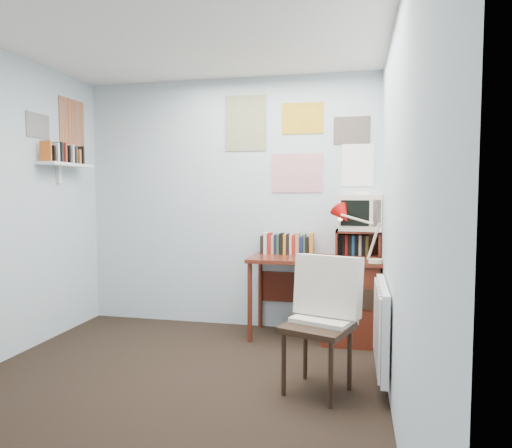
{
  "coord_description": "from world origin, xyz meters",
  "views": [
    {
      "loc": [
        1.26,
        -2.73,
        1.36
      ],
      "look_at": [
        0.44,
        1.05,
        1.09
      ],
      "focal_mm": 32.0,
      "sensor_mm": 36.0,
      "label": 1
    }
  ],
  "objects_px": {
    "tv_riser": "(358,244)",
    "crt_tv": "(362,211)",
    "desk_chair": "(317,328)",
    "desk_lamp": "(376,237)",
    "desk": "(344,297)",
    "wall_shelf": "(66,165)",
    "radiator": "(382,326)"
  },
  "relations": [
    {
      "from": "desk",
      "to": "wall_shelf",
      "type": "xyz_separation_m",
      "value": [
        -2.57,
        -0.38,
        1.21
      ]
    },
    {
      "from": "tv_riser",
      "to": "radiator",
      "type": "height_order",
      "value": "tv_riser"
    },
    {
      "from": "desk_chair",
      "to": "crt_tv",
      "type": "distance_m",
      "value": 1.53
    },
    {
      "from": "desk_chair",
      "to": "radiator",
      "type": "relative_size",
      "value": 1.12
    },
    {
      "from": "radiator",
      "to": "wall_shelf",
      "type": "xyz_separation_m",
      "value": [
        -2.86,
        0.55,
        1.2
      ]
    },
    {
      "from": "desk_chair",
      "to": "radiator",
      "type": "height_order",
      "value": "desk_chair"
    },
    {
      "from": "desk_chair",
      "to": "crt_tv",
      "type": "height_order",
      "value": "crt_tv"
    },
    {
      "from": "wall_shelf",
      "to": "radiator",
      "type": "bearing_deg",
      "value": -10.89
    },
    {
      "from": "tv_riser",
      "to": "wall_shelf",
      "type": "bearing_deg",
      "value": -169.68
    },
    {
      "from": "desk_lamp",
      "to": "tv_riser",
      "type": "bearing_deg",
      "value": 98.22
    },
    {
      "from": "tv_riser",
      "to": "radiator",
      "type": "distance_m",
      "value": 1.15
    },
    {
      "from": "desk_chair",
      "to": "desk_lamp",
      "type": "distance_m",
      "value": 1.17
    },
    {
      "from": "desk",
      "to": "radiator",
      "type": "bearing_deg",
      "value": -72.76
    },
    {
      "from": "radiator",
      "to": "crt_tv",
      "type": "bearing_deg",
      "value": 97.25
    },
    {
      "from": "desk",
      "to": "crt_tv",
      "type": "xyz_separation_m",
      "value": [
        0.15,
        0.13,
        0.79
      ]
    },
    {
      "from": "desk",
      "to": "radiator",
      "type": "relative_size",
      "value": 1.5
    },
    {
      "from": "tv_riser",
      "to": "desk_lamp",
      "type": "bearing_deg",
      "value": -65.47
    },
    {
      "from": "tv_riser",
      "to": "radiator",
      "type": "relative_size",
      "value": 0.5
    },
    {
      "from": "tv_riser",
      "to": "desk_chair",
      "type": "bearing_deg",
      "value": -101.7
    },
    {
      "from": "radiator",
      "to": "wall_shelf",
      "type": "distance_m",
      "value": 3.15
    },
    {
      "from": "desk",
      "to": "desk_chair",
      "type": "bearing_deg",
      "value": -97.14
    },
    {
      "from": "desk_chair",
      "to": "wall_shelf",
      "type": "xyz_separation_m",
      "value": [
        -2.42,
        0.79,
        1.17
      ]
    },
    {
      "from": "crt_tv",
      "to": "radiator",
      "type": "bearing_deg",
      "value": -76.44
    },
    {
      "from": "desk_lamp",
      "to": "radiator",
      "type": "relative_size",
      "value": 0.56
    },
    {
      "from": "desk_lamp",
      "to": "wall_shelf",
      "type": "distance_m",
      "value": 2.91
    },
    {
      "from": "desk",
      "to": "tv_riser",
      "type": "height_order",
      "value": "tv_riser"
    },
    {
      "from": "desk_chair",
      "to": "tv_riser",
      "type": "distance_m",
      "value": 1.38
    },
    {
      "from": "desk_chair",
      "to": "radiator",
      "type": "xyz_separation_m",
      "value": [
        0.44,
        0.24,
        -0.03
      ]
    },
    {
      "from": "desk",
      "to": "desk_chair",
      "type": "distance_m",
      "value": 1.18
    },
    {
      "from": "desk_chair",
      "to": "crt_tv",
      "type": "relative_size",
      "value": 2.35
    },
    {
      "from": "desk",
      "to": "desk_chair",
      "type": "xyz_separation_m",
      "value": [
        -0.15,
        -1.17,
        0.04
      ]
    },
    {
      "from": "tv_riser",
      "to": "crt_tv",
      "type": "distance_m",
      "value": 0.31
    }
  ]
}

